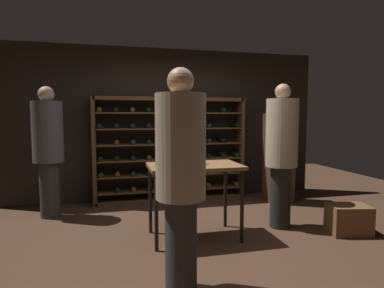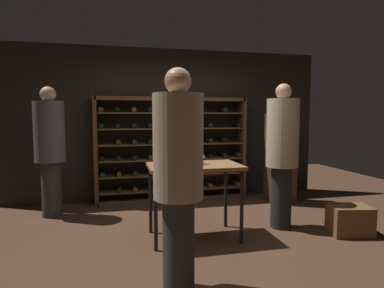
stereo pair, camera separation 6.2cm
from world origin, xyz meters
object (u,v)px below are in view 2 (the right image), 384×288
Objects in this scene: tasting_table at (194,173)px; wine_glass_stemmed_left at (161,157)px; wine_bottle_green_slim at (195,153)px; wine_glass_stemmed_right at (202,155)px; person_guest_blue_shirt at (282,149)px; wine_rack at (171,150)px; wine_crate at (350,220)px; display_cabinet at (280,158)px; person_bystander_dark_jacket at (178,170)px; person_guest_plum_blouse at (50,145)px; wine_bottle_gold_foil at (187,153)px.

wine_glass_stemmed_left is at bearing -168.89° from tasting_table.
wine_glass_stemmed_right is at bearing -72.67° from wine_bottle_green_slim.
tasting_table is at bearing -127.07° from person_guest_blue_shirt.
wine_rack is at bearing 77.20° from wine_glass_stemmed_left.
display_cabinet reaches higher than wine_crate.
wine_rack is 1.40× the size of person_bystander_dark_jacket.
person_guest_plum_blouse is (-1.87, -0.49, 0.16)m from wine_rack.
wine_rack is 16.26× the size of wine_glass_stemmed_right.
person_guest_plum_blouse is at bearing -153.20° from person_guest_blue_shirt.
wine_crate is 1.44× the size of wine_bottle_green_slim.
wine_glass_stemmed_left is (-0.01, 1.04, -0.02)m from person_bystander_dark_jacket.
person_guest_blue_shirt is at bearing -117.65° from display_cabinet.
wine_rack is 1.38× the size of person_guest_plum_blouse.
wine_bottle_green_slim is at bearing -146.92° from display_cabinet.
person_guest_blue_shirt reaches higher than display_cabinet.
person_bystander_dark_jacket reaches higher than wine_glass_stemmed_left.
person_guest_blue_shirt is 3.93× the size of wine_crate.
wine_glass_stemmed_right is at bearing -27.27° from wine_bottle_gold_foil.
person_guest_blue_shirt reaches higher than person_bystander_dark_jacket.
wine_bottle_green_slim is 0.94× the size of wine_bottle_gold_foil.
person_guest_blue_shirt is 1.28m from wine_bottle_gold_foil.
wine_rack is 2.38× the size of tasting_table.
person_guest_blue_shirt is 12.45× the size of wine_glass_stemmed_left.
wine_rack reaches higher than tasting_table.
display_cabinet is (2.22, 2.40, -0.27)m from person_bystander_dark_jacket.
wine_glass_stemmed_right is 1.06× the size of wine_glass_stemmed_left.
wine_rack is 1.94m from person_guest_plum_blouse.
wine_bottle_gold_foil is at bearing -93.29° from wine_rack.
wine_rack reaches higher than display_cabinet.
person_bystander_dark_jacket is at bearing 81.87° from person_guest_plum_blouse.
wine_bottle_green_slim is 0.14m from wine_bottle_gold_foil.
person_guest_blue_shirt is at bearing 7.07° from wine_glass_stemmed_right.
tasting_table is 0.25m from wine_bottle_gold_foil.
display_cabinet is at bearing 37.29° from wine_glass_stemmed_right.
person_guest_blue_shirt is at bearing 2.38° from wine_bottle_gold_foil.
person_guest_plum_blouse is at bearing 136.29° from wine_glass_stemmed_left.
wine_bottle_green_slim is (0.03, 0.12, 0.22)m from tasting_table.
wine_bottle_gold_foil is at bearing 20.84° from wine_glass_stemmed_left.
wine_bottle_gold_foil is (0.32, 1.16, 0.00)m from person_bystander_dark_jacket.
wine_bottle_gold_foil is at bearing -146.95° from display_cabinet.
wine_crate is 2.47m from wine_glass_stemmed_left.
wine_glass_stemmed_right is at bearing 170.82° from wine_crate.
wine_glass_stemmed_left is at bearing 97.25° from person_guest_plum_blouse.
person_guest_plum_blouse is 1.99m from wine_glass_stemmed_left.
tasting_table is 3.28× the size of wine_bottle_green_slim.
wine_crate is 2.10m from wine_bottle_green_slim.
wine_glass_stemmed_right is (0.07, -1.83, 0.13)m from wine_rack.
wine_glass_stemmed_left is at bearing -155.84° from wine_bottle_green_slim.
wine_crate is 2.03m from wine_glass_stemmed_right.
person_guest_plum_blouse is 2.17m from wine_bottle_gold_foil.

